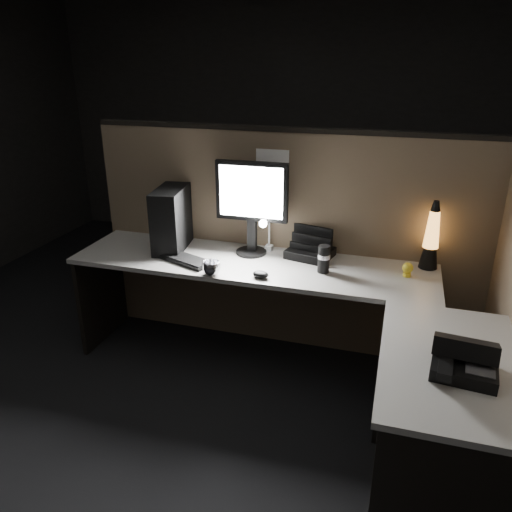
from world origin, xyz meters
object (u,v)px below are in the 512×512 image
(keyboard, at_px, (182,259))
(lava_lamp, at_px, (431,241))
(pc_tower, at_px, (172,219))
(monitor, at_px, (252,199))
(desk_phone, at_px, (463,360))

(keyboard, bearing_deg, lava_lamp, 33.37)
(pc_tower, distance_m, monitor, 0.56)
(lava_lamp, bearing_deg, monitor, -176.48)
(monitor, height_order, lava_lamp, monitor)
(pc_tower, height_order, keyboard, pc_tower)
(pc_tower, bearing_deg, desk_phone, -37.21)
(desk_phone, bearing_deg, pc_tower, 157.83)
(lava_lamp, relative_size, desk_phone, 1.49)
(keyboard, bearing_deg, monitor, 54.65)
(pc_tower, xyz_separation_m, desk_phone, (1.76, -0.96, -0.15))
(lava_lamp, bearing_deg, desk_phone, -84.16)
(keyboard, height_order, lava_lamp, lava_lamp)
(keyboard, xyz_separation_m, desk_phone, (1.61, -0.78, 0.05))
(desk_phone, bearing_deg, monitor, 146.27)
(pc_tower, distance_m, desk_phone, 2.01)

